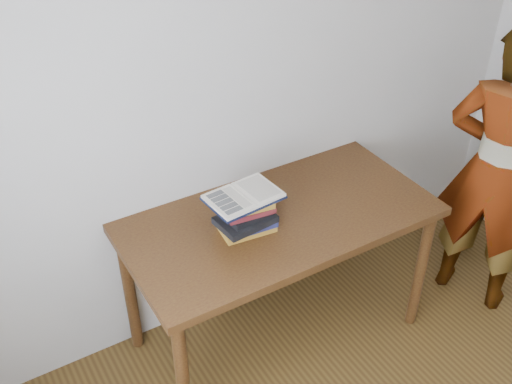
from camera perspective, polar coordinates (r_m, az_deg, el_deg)
desk at (r=2.90m, az=2.28°, el=-3.79°), size 1.49×0.75×0.80m
book_stack at (r=2.69m, az=-0.88°, el=-2.29°), size 0.28×0.21×0.18m
open_book at (r=2.64m, az=-1.18°, el=-0.42°), size 0.34×0.25×0.03m
reader at (r=3.35m, az=22.03°, el=1.66°), size 0.60×0.71×1.64m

